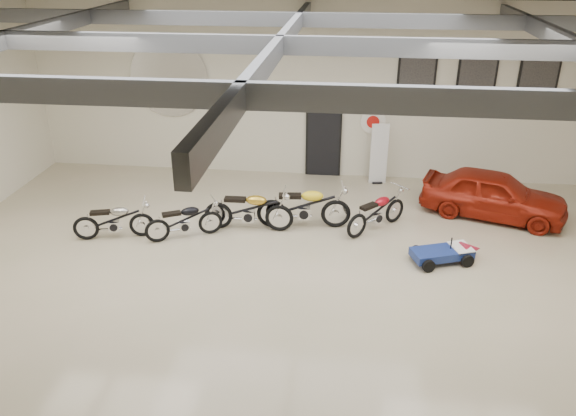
# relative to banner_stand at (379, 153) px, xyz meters

# --- Properties ---
(floor) EXTENTS (16.00, 12.00, 0.01)m
(floor) POSITION_rel_banner_stand_xyz_m (-2.11, -5.50, -0.90)
(floor) COLOR #BDAA90
(floor) RESTS_ON ground
(ceiling) EXTENTS (16.00, 12.00, 0.01)m
(ceiling) POSITION_rel_banner_stand_xyz_m (-2.11, -5.50, 4.10)
(ceiling) COLOR slate
(ceiling) RESTS_ON back_wall
(back_wall) EXTENTS (16.00, 0.02, 5.00)m
(back_wall) POSITION_rel_banner_stand_xyz_m (-2.11, 0.50, 1.60)
(back_wall) COLOR beige
(back_wall) RESTS_ON floor
(ceiling_beams) EXTENTS (15.80, 11.80, 0.32)m
(ceiling_beams) POSITION_rel_banner_stand_xyz_m (-2.11, -5.50, 3.85)
(ceiling_beams) COLOR #585A5F
(ceiling_beams) RESTS_ON ceiling
(door) EXTENTS (0.92, 0.08, 2.10)m
(door) POSITION_rel_banner_stand_xyz_m (-1.61, 0.45, 0.15)
(door) COLOR black
(door) RESTS_ON back_wall
(logo_plaque) EXTENTS (2.30, 0.06, 1.16)m
(logo_plaque) POSITION_rel_banner_stand_xyz_m (-6.11, 0.45, 1.90)
(logo_plaque) COLOR silver
(logo_plaque) RESTS_ON back_wall
(poster_left) EXTENTS (1.05, 0.08, 1.35)m
(poster_left) POSITION_rel_banner_stand_xyz_m (0.89, 0.46, 2.20)
(poster_left) COLOR black
(poster_left) RESTS_ON back_wall
(poster_mid) EXTENTS (1.05, 0.08, 1.35)m
(poster_mid) POSITION_rel_banner_stand_xyz_m (2.49, 0.46, 2.20)
(poster_mid) COLOR black
(poster_mid) RESTS_ON back_wall
(poster_right) EXTENTS (1.05, 0.08, 1.35)m
(poster_right) POSITION_rel_banner_stand_xyz_m (4.09, 0.46, 2.20)
(poster_right) COLOR black
(poster_right) RESTS_ON back_wall
(oil_sign) EXTENTS (0.72, 0.10, 0.72)m
(oil_sign) POSITION_rel_banner_stand_xyz_m (-0.21, 0.45, 0.80)
(oil_sign) COLOR white
(oil_sign) RESTS_ON back_wall
(banner_stand) EXTENTS (0.52, 0.27, 1.81)m
(banner_stand) POSITION_rel_banner_stand_xyz_m (0.00, 0.00, 0.00)
(banner_stand) COLOR white
(banner_stand) RESTS_ON floor
(motorcycle_silver) EXTENTS (1.91, 1.01, 0.95)m
(motorcycle_silver) POSITION_rel_banner_stand_xyz_m (-6.25, -4.10, -0.43)
(motorcycle_silver) COLOR silver
(motorcycle_silver) RESTS_ON floor
(motorcycle_black) EXTENTS (1.85, 1.29, 0.93)m
(motorcycle_black) POSITION_rel_banner_stand_xyz_m (-4.61, -3.90, -0.44)
(motorcycle_black) COLOR silver
(motorcycle_black) RESTS_ON floor
(motorcycle_gold) EXTENTS (2.13, 0.69, 1.10)m
(motorcycle_gold) POSITION_rel_banner_stand_xyz_m (-3.18, -3.31, -0.35)
(motorcycle_gold) COLOR silver
(motorcycle_gold) RESTS_ON floor
(motorcycle_yellow) EXTENTS (2.29, 0.92, 1.16)m
(motorcycle_yellow) POSITION_rel_banner_stand_xyz_m (-1.87, -3.03, -0.32)
(motorcycle_yellow) COLOR silver
(motorcycle_yellow) RESTS_ON floor
(motorcycle_red) EXTENTS (1.74, 1.75, 0.98)m
(motorcycle_red) POSITION_rel_banner_stand_xyz_m (-0.12, -2.96, -0.41)
(motorcycle_red) COLOR silver
(motorcycle_red) RESTS_ON floor
(go_kart) EXTENTS (1.76, 1.23, 0.58)m
(go_kart) POSITION_rel_banner_stand_xyz_m (1.39, -4.30, -0.61)
(go_kart) COLOR navy
(go_kart) RESTS_ON floor
(vintage_car) EXTENTS (2.45, 3.80, 1.20)m
(vintage_car) POSITION_rel_banner_stand_xyz_m (2.82, -1.86, -0.30)
(vintage_car) COLOR maroon
(vintage_car) RESTS_ON floor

